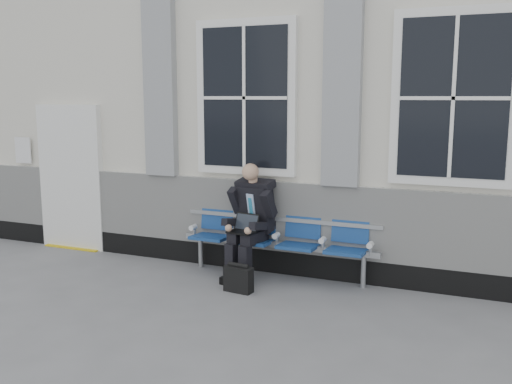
% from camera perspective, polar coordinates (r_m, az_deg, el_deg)
% --- Properties ---
extents(ground, '(70.00, 70.00, 0.00)m').
position_cam_1_polar(ground, '(5.77, 13.35, -13.89)').
color(ground, slate).
rests_on(ground, ground).
extents(station_building, '(14.40, 4.40, 4.49)m').
position_cam_1_polar(station_building, '(8.76, 17.59, 8.80)').
color(station_building, silver).
rests_on(station_building, ground).
extents(bench, '(2.60, 0.47, 0.91)m').
position_cam_1_polar(bench, '(7.22, 2.23, -4.23)').
color(bench, '#9EA0A3').
rests_on(bench, ground).
extents(businessman, '(0.62, 0.83, 1.45)m').
position_cam_1_polar(businessman, '(7.16, -0.52, -2.46)').
color(businessman, black).
rests_on(businessman, ground).
extents(briefcase, '(0.35, 0.18, 0.35)m').
position_cam_1_polar(briefcase, '(6.76, -1.76, -8.65)').
color(briefcase, black).
rests_on(briefcase, ground).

